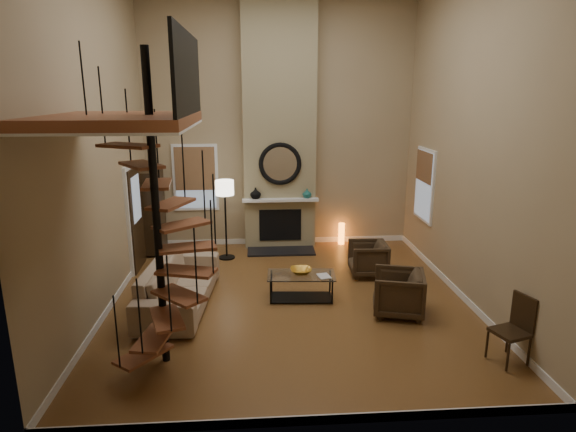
{
  "coord_description": "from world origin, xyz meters",
  "views": [
    {
      "loc": [
        -0.58,
        -7.73,
        3.52
      ],
      "look_at": [
        0.0,
        0.4,
        1.4
      ],
      "focal_mm": 30.24,
      "sensor_mm": 36.0,
      "label": 1
    }
  ],
  "objects": [
    {
      "name": "ground",
      "position": [
        0.0,
        0.0,
        -0.01
      ],
      "size": [
        6.0,
        6.5,
        0.01
      ],
      "primitive_type": "cube",
      "color": "brown",
      "rests_on": "ground"
    },
    {
      "name": "back_wall",
      "position": [
        0.0,
        3.25,
        2.75
      ],
      "size": [
        6.0,
        0.02,
        5.5
      ],
      "primitive_type": "cube",
      "color": "tan",
      "rests_on": "ground"
    },
    {
      "name": "front_wall",
      "position": [
        0.0,
        -3.25,
        2.75
      ],
      "size": [
        6.0,
        0.02,
        5.5
      ],
      "primitive_type": "cube",
      "color": "tan",
      "rests_on": "ground"
    },
    {
      "name": "left_wall",
      "position": [
        -3.0,
        0.0,
        2.75
      ],
      "size": [
        0.02,
        6.5,
        5.5
      ],
      "primitive_type": "cube",
      "color": "tan",
      "rests_on": "ground"
    },
    {
      "name": "right_wall",
      "position": [
        3.0,
        0.0,
        2.75
      ],
      "size": [
        0.02,
        6.5,
        5.5
      ],
      "primitive_type": "cube",
      "color": "tan",
      "rests_on": "ground"
    },
    {
      "name": "baseboard_back",
      "position": [
        0.0,
        3.24,
        0.06
      ],
      "size": [
        6.0,
        0.02,
        0.12
      ],
      "primitive_type": "cube",
      "color": "white",
      "rests_on": "ground"
    },
    {
      "name": "baseboard_front",
      "position": [
        0.0,
        -3.24,
        0.06
      ],
      "size": [
        6.0,
        0.02,
        0.12
      ],
      "primitive_type": "cube",
      "color": "white",
      "rests_on": "ground"
    },
    {
      "name": "baseboard_left",
      "position": [
        -2.99,
        0.0,
        0.06
      ],
      "size": [
        0.02,
        6.5,
        0.12
      ],
      "primitive_type": "cube",
      "color": "white",
      "rests_on": "ground"
    },
    {
      "name": "baseboard_right",
      "position": [
        2.99,
        0.0,
        0.06
      ],
      "size": [
        0.02,
        6.5,
        0.12
      ],
      "primitive_type": "cube",
      "color": "white",
      "rests_on": "ground"
    },
    {
      "name": "chimney_breast",
      "position": [
        0.0,
        3.06,
        2.75
      ],
      "size": [
        1.6,
        0.38,
        5.5
      ],
      "primitive_type": "cube",
      "color": "#938660",
      "rests_on": "ground"
    },
    {
      "name": "hearth",
      "position": [
        0.0,
        2.57,
        0.02
      ],
      "size": [
        1.5,
        0.6,
        0.04
      ],
      "primitive_type": "cube",
      "color": "black",
      "rests_on": "ground"
    },
    {
      "name": "firebox",
      "position": [
        0.0,
        2.86,
        0.55
      ],
      "size": [
        0.95,
        0.02,
        0.72
      ],
      "primitive_type": "cube",
      "color": "black",
      "rests_on": "chimney_breast"
    },
    {
      "name": "mantel",
      "position": [
        0.0,
        2.78,
        1.15
      ],
      "size": [
        1.7,
        0.18,
        0.06
      ],
      "primitive_type": "cube",
      "color": "white",
      "rests_on": "chimney_breast"
    },
    {
      "name": "mirror_frame",
      "position": [
        0.0,
        2.84,
        1.95
      ],
      "size": [
        0.94,
        0.1,
        0.94
      ],
      "primitive_type": "torus",
      "rotation": [
        1.57,
        0.0,
        0.0
      ],
      "color": "black",
      "rests_on": "chimney_breast"
    },
    {
      "name": "mirror_disc",
      "position": [
        0.0,
        2.85,
        1.95
      ],
      "size": [
        0.8,
        0.01,
        0.8
      ],
      "primitive_type": "cylinder",
      "rotation": [
        1.57,
        0.0,
        0.0
      ],
      "color": "white",
      "rests_on": "chimney_breast"
    },
    {
      "name": "vase_left",
      "position": [
        -0.55,
        2.82,
        1.3
      ],
      "size": [
        0.24,
        0.24,
        0.25
      ],
      "primitive_type": "imported",
      "color": "black",
      "rests_on": "mantel"
    },
    {
      "name": "vase_right",
      "position": [
        0.6,
        2.82,
        1.28
      ],
      "size": [
        0.2,
        0.2,
        0.21
      ],
      "primitive_type": "imported",
      "color": "#1A5D58",
      "rests_on": "mantel"
    },
    {
      "name": "window_back",
      "position": [
        -1.9,
        3.22,
        1.62
      ],
      "size": [
        1.02,
        0.06,
        1.52
      ],
      "color": "white",
      "rests_on": "back_wall"
    },
    {
      "name": "window_right",
      "position": [
        2.97,
        2.0,
        1.63
      ],
      "size": [
        0.06,
        1.02,
        1.52
      ],
      "color": "white",
      "rests_on": "right_wall"
    },
    {
      "name": "entry_door",
      "position": [
        -2.95,
        1.8,
        1.05
      ],
      "size": [
        0.1,
        1.05,
        2.16
      ],
      "color": "white",
      "rests_on": "ground"
    },
    {
      "name": "loft",
      "position": [
        -2.04,
        -1.8,
        3.24
      ],
      "size": [
        1.7,
        2.2,
        1.09
      ],
      "color": "brown",
      "rests_on": "left_wall"
    },
    {
      "name": "spiral_stair",
      "position": [
        -1.78,
        -1.79,
        1.78
      ],
      "size": [
        1.47,
        1.47,
        4.06
      ],
      "color": "black",
      "rests_on": "ground"
    },
    {
      "name": "hutch",
      "position": [
        -2.79,
        2.76,
        0.95
      ],
      "size": [
        0.38,
        0.8,
        1.8
      ],
      "primitive_type": "cube",
      "color": "black",
      "rests_on": "ground"
    },
    {
      "name": "sofa",
      "position": [
        -1.87,
        -0.05,
        0.4
      ],
      "size": [
        1.16,
        2.53,
        0.72
      ],
      "primitive_type": "imported",
      "rotation": [
        0.0,
        0.0,
        1.49
      ],
      "color": "tan",
      "rests_on": "ground"
    },
    {
      "name": "armchair_near",
      "position": [
        1.67,
        1.03,
        0.35
      ],
      "size": [
        0.75,
        0.73,
        0.65
      ],
      "primitive_type": "imported",
      "rotation": [
        0.0,
        0.0,
        -1.62
      ],
      "color": "#3D2C1C",
      "rests_on": "ground"
    },
    {
      "name": "armchair_far",
      "position": [
        1.78,
        -0.65,
        0.35
      ],
      "size": [
        0.97,
        0.95,
        0.72
      ],
      "primitive_type": "imported",
      "rotation": [
        0.0,
        0.0,
        -1.83
      ],
      "color": "#3D2C1C",
      "rests_on": "ground"
    },
    {
      "name": "coffee_table",
      "position": [
        0.2,
        0.04,
        0.28
      ],
      "size": [
        1.2,
        0.66,
        0.44
      ],
      "color": "silver",
      "rests_on": "ground"
    },
    {
      "name": "bowl",
      "position": [
        0.2,
        0.09,
        0.5
      ],
      "size": [
        0.37,
        0.37,
        0.09
      ],
      "primitive_type": "imported",
      "color": "#C38722",
      "rests_on": "coffee_table"
    },
    {
      "name": "book",
      "position": [
        0.55,
        -0.11,
        0.46
      ],
      "size": [
        0.24,
        0.3,
        0.03
      ],
      "primitive_type": "imported",
      "rotation": [
        0.0,
        0.0,
        0.2
      ],
      "color": "gray",
      "rests_on": "coffee_table"
    },
    {
      "name": "floor_lamp",
      "position": [
        -1.19,
        2.26,
        1.41
      ],
      "size": [
        0.39,
        0.39,
        1.7
      ],
      "color": "black",
      "rests_on": "ground"
    },
    {
      "name": "accent_lamp",
      "position": [
        1.45,
        3.07,
        0.25
      ],
      "size": [
        0.14,
        0.14,
        0.51
      ],
      "primitive_type": "cylinder",
      "color": "orange",
      "rests_on": "ground"
    },
    {
      "name": "side_chair",
      "position": [
        2.82,
        -2.16,
        0.53
      ],
      "size": [
        0.52,
        0.5,
        0.92
      ],
      "color": "black",
      "rests_on": "ground"
    }
  ]
}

